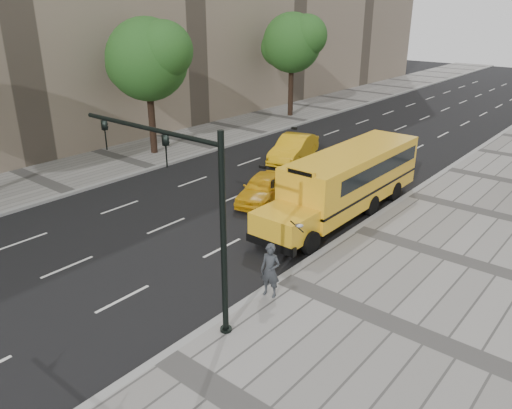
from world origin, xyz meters
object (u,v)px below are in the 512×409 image
Objects in this scene: tree_c at (293,42)px; taxi_near at (262,188)px; taxi_far at (294,149)px; traffic_signal at (188,200)px; tree_b at (148,59)px; school_bus at (349,177)px; pedestrian at (270,270)px.

tree_c is 2.11× the size of taxi_near.
taxi_near is at bearing -81.89° from taxi_far.
traffic_signal is at bearing -80.65° from taxi_near.
tree_c is at bearing 90.01° from tree_b.
taxi_near is at bearing -158.62° from school_bus.
traffic_signal is (0.69, -10.97, 2.33)m from school_bus.
tree_b is 15.52m from tree_c.
tree_b is 12.34m from taxi_near.
tree_c is at bearing 104.39° from taxi_near.
school_bus is 4.47m from taxi_near.
tree_b is 1.74× the size of taxi_far.
tree_c is at bearing 133.07° from school_bus.
traffic_signal is at bearing -59.91° from tree_c.
tree_b is 1.37× the size of traffic_signal.
tree_c is 1.38× the size of traffic_signal.
school_bus is at bearing -46.93° from tree_c.
school_bus is (14.91, -15.95, -4.61)m from tree_c.
school_bus is 11.24m from traffic_signal.
school_bus is at bearing -1.63° from tree_b.
taxi_near is (10.86, -2.00, -5.51)m from tree_b.
traffic_signal reaches higher than school_bus.
tree_b is at bearing 152.14° from taxi_near.
pedestrian is at bearing -72.20° from taxi_far.
tree_c reaches higher than taxi_far.
taxi_far is 18.14m from traffic_signal.
tree_b is 19.72m from pedestrian.
taxi_far is (-6.92, 5.17, -0.94)m from school_bus.
taxi_far is at bearing 109.84° from pedestrian.
traffic_signal is (15.60, -26.92, -2.29)m from tree_c.
tree_c is at bearing 111.57° from taxi_far.
tree_c is 31.19m from traffic_signal.
tree_c reaches higher than school_bus.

